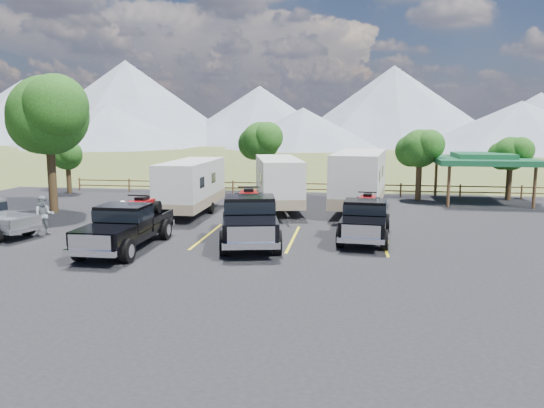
# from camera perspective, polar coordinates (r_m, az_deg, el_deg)

# --- Properties ---
(ground) EXTENTS (320.00, 320.00, 0.00)m
(ground) POSITION_cam_1_polar(r_m,az_deg,el_deg) (20.36, -4.57, -6.10)
(ground) COLOR #485825
(ground) RESTS_ON ground
(asphalt_lot) EXTENTS (44.00, 34.00, 0.04)m
(asphalt_lot) POSITION_cam_1_polar(r_m,az_deg,el_deg) (23.20, -2.91, -4.17)
(asphalt_lot) COLOR black
(asphalt_lot) RESTS_ON ground
(stall_lines) EXTENTS (12.12, 5.50, 0.01)m
(stall_lines) POSITION_cam_1_polar(r_m,az_deg,el_deg) (24.15, -2.45, -3.59)
(stall_lines) COLOR yellow
(stall_lines) RESTS_ON asphalt_lot
(tree_big_nw) EXTENTS (5.54, 5.18, 7.84)m
(tree_big_nw) POSITION_cam_1_polar(r_m,az_deg,el_deg) (32.92, -22.98, 8.77)
(tree_big_nw) COLOR black
(tree_big_nw) RESTS_ON ground
(tree_ne_a) EXTENTS (3.11, 2.92, 4.76)m
(tree_ne_a) POSITION_cam_1_polar(r_m,az_deg,el_deg) (36.50, 15.58, 5.76)
(tree_ne_a) COLOR black
(tree_ne_a) RESTS_ON ground
(tree_ne_b) EXTENTS (2.77, 2.59, 4.27)m
(tree_ne_b) POSITION_cam_1_polar(r_m,az_deg,el_deg) (38.69, 24.26, 4.94)
(tree_ne_b) COLOR black
(tree_ne_b) RESTS_ON ground
(tree_north) EXTENTS (3.46, 3.24, 5.25)m
(tree_north) POSITION_cam_1_polar(r_m,az_deg,el_deg) (38.75, -1.25, 6.76)
(tree_north) COLOR black
(tree_north) RESTS_ON ground
(tree_nw_small) EXTENTS (2.59, 2.43, 3.85)m
(tree_nw_small) POSITION_cam_1_polar(r_m,az_deg,el_deg) (41.64, -21.16, 4.86)
(tree_nw_small) COLOR black
(tree_nw_small) RESTS_ON ground
(rail_fence) EXTENTS (36.12, 0.12, 1.00)m
(rail_fence) POSITION_cam_1_polar(r_m,az_deg,el_deg) (38.02, 4.63, 1.81)
(rail_fence) COLOR brown
(rail_fence) RESTS_ON ground
(pavilion) EXTENTS (6.20, 6.20, 3.22)m
(pavilion) POSITION_cam_1_polar(r_m,az_deg,el_deg) (37.23, 21.71, 4.44)
(pavilion) COLOR brown
(pavilion) RESTS_ON ground
(mountain_range) EXTENTS (209.00, 71.00, 20.00)m
(mountain_range) POSITION_cam_1_polar(r_m,az_deg,el_deg) (125.75, 2.93, 10.02)
(mountain_range) COLOR slate
(mountain_range) RESTS_ON ground
(rig_left) EXTENTS (2.25, 6.27, 2.09)m
(rig_left) POSITION_cam_1_polar(r_m,az_deg,el_deg) (22.62, -15.36, -2.16)
(rig_left) COLOR black
(rig_left) RESTS_ON asphalt_lot
(rig_center) EXTENTS (3.54, 7.17, 2.29)m
(rig_center) POSITION_cam_1_polar(r_m,az_deg,el_deg) (23.04, -2.44, -1.40)
(rig_center) COLOR black
(rig_center) RESTS_ON asphalt_lot
(rig_right) EXTENTS (2.47, 6.06, 1.98)m
(rig_right) POSITION_cam_1_polar(r_m,az_deg,el_deg) (24.09, 10.01, -1.45)
(rig_right) COLOR black
(rig_right) RESTS_ON asphalt_lot
(trailer_left) EXTENTS (2.33, 8.67, 3.02)m
(trailer_left) POSITION_cam_1_polar(r_m,az_deg,el_deg) (30.36, -8.67, 1.89)
(trailer_left) COLOR silver
(trailer_left) RESTS_ON asphalt_lot
(trailer_center) EXTENTS (3.88, 8.87, 3.08)m
(trailer_center) POSITION_cam_1_polar(r_m,az_deg,el_deg) (31.49, 0.69, 2.30)
(trailer_center) COLOR silver
(trailer_center) RESTS_ON asphalt_lot
(trailer_right) EXTENTS (3.47, 10.05, 3.47)m
(trailer_right) POSITION_cam_1_polar(r_m,az_deg,el_deg) (31.39, 9.38, 2.54)
(trailer_right) COLOR silver
(trailer_right) RESTS_ON asphalt_lot
(person_a) EXTENTS (0.73, 0.59, 1.73)m
(person_a) POSITION_cam_1_polar(r_m,az_deg,el_deg) (24.71, -15.73, -1.60)
(person_a) COLOR white
(person_a) RESTS_ON asphalt_lot
(person_b) EXTENTS (1.12, 1.06, 1.83)m
(person_b) POSITION_cam_1_polar(r_m,az_deg,el_deg) (26.69, -23.31, -1.13)
(person_b) COLOR gray
(person_b) RESTS_ON asphalt_lot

